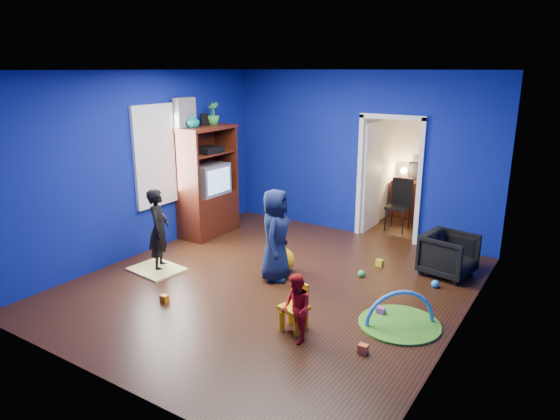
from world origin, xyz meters
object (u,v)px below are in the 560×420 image
Objects in this scene: play_mat at (399,324)px; folding_chair at (398,206)px; child_black at (159,229)px; toddler_red at (296,308)px; vase at (193,121)px; study_desk at (414,200)px; child_navy at (275,235)px; hopper_ball at (282,260)px; armchair at (449,255)px; kid_chair at (294,309)px; crt_tv at (209,179)px; tv_armoire at (207,181)px.

folding_chair reaches higher than play_mat.
child_black is 2.88m from toddler_red.
vase is 4.68m from study_desk.
folding_chair is at bearing -32.87° from child_navy.
vase is at bearing -172.38° from toddler_red.
child_navy is at bearing 170.27° from play_mat.
toddler_red reaches higher than play_mat.
toddler_red is 4.44m from folding_chair.
child_navy is 2.67m from vase.
folding_chair reaches higher than hopper_ball.
kid_chair is (-1.07, -2.57, -0.06)m from armchair.
vase reaches higher than hopper_ball.
crt_tv is 0.76× the size of folding_chair.
crt_tv is 4.16m from study_desk.
study_desk is at bearing 47.48° from crt_tv.
tv_armoire is (-0.47, 1.66, 0.36)m from child_black.
vase is 0.25× the size of folding_chair.
vase is (-3.27, 2.04, 1.69)m from toddler_red.
toddler_red reaches higher than study_desk.
toddler_red is (2.79, -0.68, -0.23)m from child_black.
study_desk reaches higher than armchair.
crt_tv reaches higher than kid_chair.
hopper_ball is (2.09, -0.80, -0.79)m from tv_armoire.
study_desk is (-0.30, 5.17, 0.12)m from kid_chair.
tv_armoire reaches higher than play_mat.
vase is 4.02m from folding_chair.
toddler_red is 4.06m from tv_armoire.
tv_armoire is at bearing -16.89° from child_black.
armchair is 4.26m from tv_armoire.
crt_tv is (-3.23, 2.34, 0.63)m from toddler_red.
vase is (-0.47, 1.36, 1.46)m from child_black.
crt_tv is at bearing 161.22° from play_mat.
study_desk is at bearing 49.76° from vase.
folding_chair is (-0.45, 4.41, 0.07)m from toddler_red.
hopper_ball is (2.09, -0.50, -1.89)m from vase.
hopper_ball is at bearing -13.39° from vase.
kid_chair is at bearing 166.54° from toddler_red.
crt_tv reaches higher than folding_chair.
crt_tv is 1.85× the size of hopper_ball.
child_black is at bearing -70.86° from vase.
armchair is at bearing -50.22° from folding_chair.
child_black reaches higher than toddler_red.
child_black is 0.63× the size of tv_armoire.
play_mat is 1.04× the size of folding_chair.
vase is at bearing -139.94° from folding_chair.
armchair is 0.79× the size of study_desk.
crt_tv is at bearing -143.32° from folding_chair.
toddler_red is at bearing -85.24° from study_desk.
folding_chair reaches higher than toddler_red.
crt_tv is 0.80× the size of study_desk.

